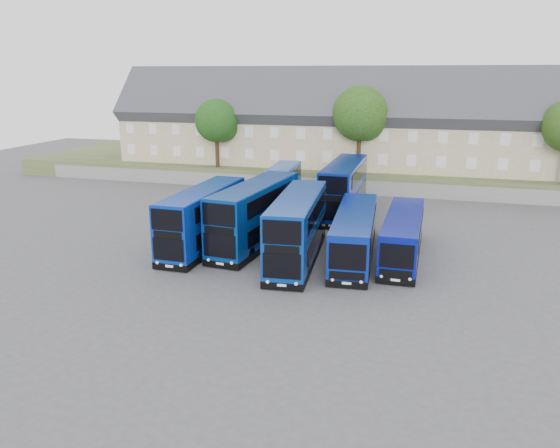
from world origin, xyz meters
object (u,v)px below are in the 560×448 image
at_px(coach_east_a, 354,235).
at_px(tree_west, 218,122).
at_px(dd_front_mid, 255,216).
at_px(tree_mid, 362,116).
at_px(dd_front_left, 203,220).

height_order(coach_east_a, tree_west, tree_west).
height_order(dd_front_mid, tree_mid, tree_mid).
height_order(dd_front_mid, coach_east_a, dd_front_mid).
height_order(dd_front_left, coach_east_a, dd_front_left).
height_order(tree_west, tree_mid, tree_mid).
xyz_separation_m(dd_front_left, coach_east_a, (10.94, 0.70, -0.51)).
distance_m(dd_front_left, tree_mid, 25.07).
xyz_separation_m(dd_front_left, dd_front_mid, (3.45, 1.63, 0.13)).
height_order(dd_front_left, tree_mid, tree_mid).
bearing_deg(dd_front_left, dd_front_mid, 26.41).
height_order(dd_front_mid, tree_west, tree_west).
height_order(dd_front_left, tree_west, tree_west).
relative_size(dd_front_left, tree_mid, 1.19).
bearing_deg(coach_east_a, dd_front_left, 179.58).
relative_size(dd_front_left, coach_east_a, 0.90).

